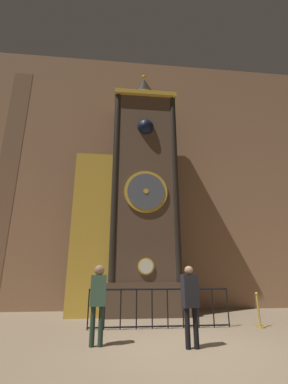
{
  "coord_description": "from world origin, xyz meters",
  "views": [
    {
      "loc": [
        -1.49,
        -5.79,
        1.53
      ],
      "look_at": [
        -0.44,
        4.49,
        4.73
      ],
      "focal_mm": 24.0,
      "sensor_mm": 36.0,
      "label": 1
    }
  ],
  "objects_px": {
    "clock_tower": "(133,199)",
    "visitor_far": "(190,298)",
    "stanchion_post": "(259,316)",
    "visitor_near": "(98,295)"
  },
  "relations": [
    {
      "from": "clock_tower",
      "to": "visitor_far",
      "type": "distance_m",
      "value": 5.66
    },
    {
      "from": "clock_tower",
      "to": "stanchion_post",
      "type": "xyz_separation_m",
      "value": [
        3.54,
        -2.52,
        -4.1
      ]
    },
    {
      "from": "clock_tower",
      "to": "visitor_far",
      "type": "relative_size",
      "value": 6.52
    },
    {
      "from": "stanchion_post",
      "to": "clock_tower",
      "type": "bearing_deg",
      "value": 144.57
    },
    {
      "from": "visitor_far",
      "to": "stanchion_post",
      "type": "distance_m",
      "value": 3.22
    },
    {
      "from": "visitor_near",
      "to": "stanchion_post",
      "type": "xyz_separation_m",
      "value": [
        4.53,
        1.51,
        -0.71
      ]
    },
    {
      "from": "clock_tower",
      "to": "visitor_near",
      "type": "bearing_deg",
      "value": -103.8
    },
    {
      "from": "visitor_far",
      "to": "stanchion_post",
      "type": "relative_size",
      "value": 1.74
    },
    {
      "from": "stanchion_post",
      "to": "visitor_near",
      "type": "bearing_deg",
      "value": -161.53
    },
    {
      "from": "stanchion_post",
      "to": "visitor_far",
      "type": "bearing_deg",
      "value": -143.39
    }
  ]
}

